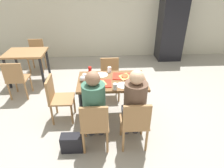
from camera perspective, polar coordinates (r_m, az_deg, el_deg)
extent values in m
cube|color=#9E998E|center=(3.68, 0.00, -9.62)|extent=(10.00, 10.00, 0.02)
cube|color=beige|center=(6.13, -1.85, 20.78)|extent=(10.00, 0.10, 2.80)
cube|color=brown|center=(3.25, 0.00, 0.88)|extent=(1.15, 0.73, 0.04)
cylinder|color=black|center=(3.22, -8.92, -8.02)|extent=(0.06, 0.06, 0.73)
cylinder|color=black|center=(3.27, 9.39, -7.38)|extent=(0.06, 0.06, 0.73)
cylinder|color=black|center=(3.72, -8.19, -2.36)|extent=(0.06, 0.06, 0.73)
cylinder|color=black|center=(3.77, 7.55, -1.89)|extent=(0.06, 0.06, 0.73)
cube|color=#9E7247|center=(2.89, -5.02, -11.41)|extent=(0.40, 0.40, 0.03)
cube|color=#9E7247|center=(2.61, -5.30, -10.40)|extent=(0.38, 0.04, 0.40)
cylinder|color=#9E7247|center=(3.17, -7.93, -12.44)|extent=(0.04, 0.04, 0.40)
cylinder|color=#9E7247|center=(3.16, -1.63, -12.31)|extent=(0.04, 0.04, 0.40)
cylinder|color=#9E7247|center=(2.93, -8.37, -16.85)|extent=(0.04, 0.04, 0.40)
cylinder|color=#9E7247|center=(2.91, -1.40, -16.74)|extent=(0.04, 0.04, 0.40)
cube|color=#9E7247|center=(2.92, 6.49, -10.96)|extent=(0.40, 0.40, 0.03)
cube|color=#9E7247|center=(2.65, 7.37, -9.90)|extent=(0.38, 0.04, 0.40)
cylinder|color=#9E7247|center=(3.17, 2.68, -12.14)|extent=(0.04, 0.04, 0.40)
cylinder|color=#9E7247|center=(3.22, 8.84, -11.78)|extent=(0.04, 0.04, 0.40)
cylinder|color=#9E7247|center=(2.92, 3.36, -16.53)|extent=(0.04, 0.04, 0.40)
cylinder|color=#9E7247|center=(2.98, 10.14, -16.04)|extent=(0.04, 0.04, 0.40)
cube|color=#9E7247|center=(3.99, -0.55, 1.18)|extent=(0.40, 0.40, 0.03)
cube|color=#9E7247|center=(4.06, -0.69, 5.05)|extent=(0.38, 0.04, 0.40)
cylinder|color=#9E7247|center=(3.97, 2.04, -2.66)|extent=(0.04, 0.04, 0.40)
cylinder|color=#9E7247|center=(3.95, -2.88, -2.81)|extent=(0.04, 0.04, 0.40)
cylinder|color=#9E7247|center=(4.26, 1.64, -0.25)|extent=(0.04, 0.04, 0.40)
cylinder|color=#9E7247|center=(4.24, -2.94, -0.38)|extent=(0.04, 0.04, 0.40)
cube|color=#9E7247|center=(3.49, -14.50, -4.36)|extent=(0.40, 0.40, 0.03)
cube|color=#9E7247|center=(3.42, -17.89, -1.38)|extent=(0.04, 0.38, 0.40)
cylinder|color=#9E7247|center=(3.72, -11.08, -5.66)|extent=(0.04, 0.04, 0.40)
cylinder|color=#9E7247|center=(3.45, -11.72, -8.87)|extent=(0.04, 0.04, 0.40)
cylinder|color=#9E7247|center=(3.78, -16.21, -5.70)|extent=(0.04, 0.04, 0.40)
cylinder|color=#9E7247|center=(3.52, -17.26, -8.86)|extent=(0.04, 0.04, 0.40)
cylinder|color=#383842|center=(3.20, -6.24, -11.50)|extent=(0.10, 0.10, 0.43)
cylinder|color=#383842|center=(3.19, -3.32, -11.44)|extent=(0.10, 0.10, 0.43)
cube|color=#383842|center=(2.95, -5.02, -8.81)|extent=(0.32, 0.28, 0.10)
cylinder|color=#386651|center=(2.68, -5.35, -5.03)|extent=(0.32, 0.32, 0.52)
sphere|color=#8C664C|center=(2.50, -5.72, 1.63)|extent=(0.20, 0.20, 0.20)
cylinder|color=#383842|center=(3.21, 4.20, -11.16)|extent=(0.10, 0.10, 0.43)
cylinder|color=#383842|center=(3.24, 7.07, -11.00)|extent=(0.10, 0.10, 0.43)
cube|color=#383842|center=(2.98, 6.17, -8.40)|extent=(0.32, 0.28, 0.10)
cylinder|color=brown|center=(2.71, 6.86, -4.62)|extent=(0.32, 0.32, 0.52)
sphere|color=#DBAD89|center=(2.54, 7.32, 1.97)|extent=(0.20, 0.20, 0.20)
cube|color=red|center=(3.12, -3.54, 0.12)|extent=(0.36, 0.26, 0.02)
cube|color=red|center=(3.35, 3.32, 2.27)|extent=(0.38, 0.30, 0.02)
cylinder|color=white|center=(3.42, -3.08, 2.74)|extent=(0.22, 0.22, 0.01)
cylinder|color=white|center=(3.08, 3.41, -0.41)|extent=(0.22, 0.22, 0.01)
pyramid|color=#DBAD60|center=(3.14, -3.41, 0.54)|extent=(0.22, 0.21, 0.01)
ellipsoid|color=#D8C67F|center=(3.13, -3.42, 0.70)|extent=(0.16, 0.15, 0.01)
pyramid|color=tan|center=(3.33, 3.79, 2.31)|extent=(0.22, 0.26, 0.01)
ellipsoid|color=#B74723|center=(3.32, 3.80, 2.46)|extent=(0.16, 0.18, 0.01)
cylinder|color=white|center=(3.50, -0.76, 4.28)|extent=(0.07, 0.07, 0.10)
cylinder|color=white|center=(2.95, 0.90, -0.75)|extent=(0.07, 0.07, 0.10)
cylinder|color=white|center=(3.28, -8.09, 2.18)|extent=(0.07, 0.07, 0.10)
cylinder|color=#B7BCC6|center=(3.29, 8.48, 2.49)|extent=(0.07, 0.07, 0.12)
cylinder|color=red|center=(3.39, -6.51, 3.79)|extent=(0.06, 0.06, 0.16)
sphere|color=silver|center=(3.22, -8.68, 1.57)|extent=(0.10, 0.10, 0.10)
cube|color=black|center=(3.04, -11.71, -16.68)|extent=(0.32, 0.17, 0.28)
cube|color=black|center=(6.23, 17.01, 15.51)|extent=(0.70, 0.60, 1.90)
cube|color=#9E7247|center=(4.94, -24.21, 8.41)|extent=(0.90, 0.70, 0.04)
cylinder|color=black|center=(4.98, -28.53, 2.70)|extent=(0.06, 0.06, 0.73)
cylinder|color=black|center=(4.70, -19.92, 3.13)|extent=(0.06, 0.06, 0.73)
cylinder|color=black|center=(5.47, -26.29, 5.42)|extent=(0.06, 0.06, 0.73)
cylinder|color=black|center=(5.21, -18.36, 5.93)|extent=(0.06, 0.06, 0.73)
cube|color=#9E7247|center=(4.51, -25.89, 1.48)|extent=(0.40, 0.40, 0.03)
cube|color=#9E7247|center=(4.27, -27.30, 2.90)|extent=(0.38, 0.04, 0.40)
cylinder|color=#9E7247|center=(4.81, -26.54, 0.06)|extent=(0.04, 0.04, 0.40)
cylinder|color=#9E7247|center=(4.68, -22.72, 0.18)|extent=(0.04, 0.04, 0.40)
cylinder|color=#9E7247|center=(4.54, -27.99, -2.02)|extent=(0.04, 0.04, 0.40)
cylinder|color=#9E7247|center=(4.40, -23.98, -1.96)|extent=(0.04, 0.04, 0.40)
cube|color=#9E7247|center=(5.63, -21.49, 7.65)|extent=(0.40, 0.40, 0.03)
cube|color=#9E7247|center=(5.72, -21.40, 10.31)|extent=(0.38, 0.04, 0.40)
cylinder|color=#9E7247|center=(5.50, -19.88, 5.03)|extent=(0.04, 0.04, 0.40)
cylinder|color=#9E7247|center=(5.61, -23.21, 4.83)|extent=(0.04, 0.04, 0.40)
cylinder|color=#9E7247|center=(5.80, -19.06, 6.41)|extent=(0.04, 0.04, 0.40)
cylinder|color=#9E7247|center=(5.90, -22.25, 6.20)|extent=(0.04, 0.04, 0.40)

